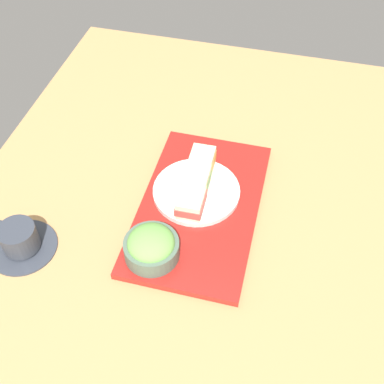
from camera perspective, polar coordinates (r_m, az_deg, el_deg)
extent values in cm
cube|color=tan|center=(114.39, -1.47, -2.55)|extent=(140.00, 100.00, 3.00)
cube|color=maroon|center=(112.65, 0.89, -1.74)|extent=(45.02, 26.45, 1.69)
cylinder|color=silver|center=(113.83, 0.51, 0.10)|extent=(20.22, 20.22, 1.24)
cube|color=beige|center=(108.99, -0.12, -1.80)|extent=(7.21, 5.56, 1.30)
cube|color=#B74C42|center=(107.72, -0.12, -1.24)|extent=(7.64, 5.99, 2.02)
cube|color=beige|center=(106.46, -0.13, -0.67)|extent=(7.21, 5.56, 1.30)
cube|color=beige|center=(112.74, 0.52, 0.60)|extent=(7.21, 5.56, 1.70)
cube|color=#669347|center=(111.41, 0.53, 1.21)|extent=(7.55, 5.73, 1.88)
cube|color=beige|center=(110.10, 0.53, 1.84)|extent=(7.21, 5.56, 1.70)
cube|color=beige|center=(116.92, 1.12, 2.72)|extent=(7.21, 5.56, 1.42)
cube|color=gold|center=(115.51, 1.13, 3.40)|extent=(7.74, 5.69, 2.53)
cube|color=beige|center=(114.12, 1.15, 4.10)|extent=(7.21, 5.56, 1.42)
cylinder|color=#4C6051|center=(102.37, -4.71, -6.59)|extent=(11.56, 11.56, 4.17)
ellipsoid|color=#6BA84C|center=(100.67, -4.78, -5.91)|extent=(9.82, 9.82, 5.40)
cylinder|color=#333842|center=(112.55, -19.03, -6.01)|extent=(14.74, 14.74, 0.80)
cylinder|color=#333842|center=(110.01, -19.46, -5.00)|extent=(7.88, 7.88, 5.81)
cylinder|color=#382111|center=(108.11, -19.79, -4.21)|extent=(7.25, 7.25, 0.40)
torus|color=#333842|center=(112.75, -20.94, -3.88)|extent=(2.21, 4.07, 4.06)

